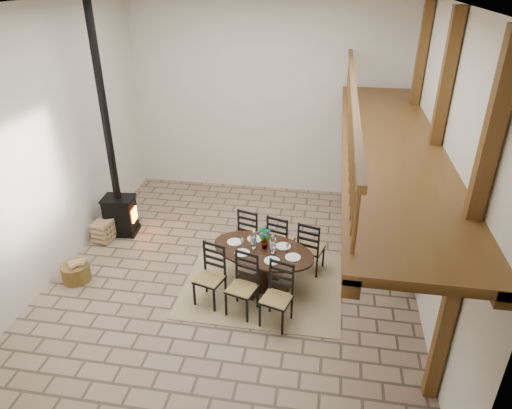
% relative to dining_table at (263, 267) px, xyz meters
% --- Properties ---
extents(ground, '(8.00, 8.00, 0.00)m').
position_rel_dining_table_xyz_m(ground, '(-0.62, 0.41, -0.42)').
color(ground, '#8B765D').
rests_on(ground, ground).
extents(room_shell, '(7.02, 8.02, 5.01)m').
position_rel_dining_table_xyz_m(room_shell, '(0.57, 0.41, 2.59)').
color(room_shell, silver).
rests_on(room_shell, ground).
extents(rug, '(3.00, 2.50, 0.02)m').
position_rel_dining_table_xyz_m(rug, '(-0.00, -0.00, -0.41)').
color(rug, tan).
rests_on(rug, ground).
extents(dining_table, '(2.32, 2.60, 1.27)m').
position_rel_dining_table_xyz_m(dining_table, '(0.00, 0.00, 0.00)').
color(dining_table, black).
rests_on(dining_table, ground).
extents(wood_stove, '(0.74, 0.60, 5.00)m').
position_rel_dining_table_xyz_m(wood_stove, '(-3.52, 1.42, 0.69)').
color(wood_stove, black).
rests_on(wood_stove, ground).
extents(log_basket, '(0.54, 0.54, 0.45)m').
position_rel_dining_table_xyz_m(log_basket, '(-3.63, -0.45, -0.23)').
color(log_basket, brown).
rests_on(log_basket, ground).
extents(log_stack, '(0.43, 0.54, 0.49)m').
position_rel_dining_table_xyz_m(log_stack, '(-3.76, 1.03, -0.18)').
color(log_stack, tan).
rests_on(log_stack, ground).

